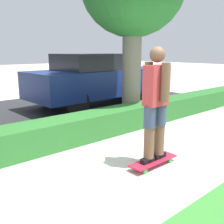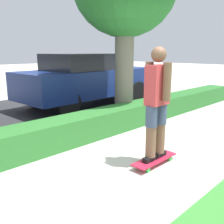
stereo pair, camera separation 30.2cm
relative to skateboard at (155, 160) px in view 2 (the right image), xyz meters
name	(u,v)px [view 2 (the right image)]	position (x,y,z in m)	size (l,w,h in m)	color
ground_plane	(134,171)	(-0.39, 0.06, -0.08)	(60.00, 60.00, 0.00)	beige
street_asphalt	(6,118)	(-0.39, 4.26, -0.07)	(12.87, 5.00, 0.01)	#2D2D30
hedge_row	(67,131)	(-0.39, 1.66, 0.17)	(12.87, 0.60, 0.48)	#2D702D
skateboard	(155,160)	(0.00, 0.00, 0.00)	(0.83, 0.24, 0.09)	red
skater_person	(157,102)	(0.00, 0.00, 0.88)	(0.49, 0.42, 1.63)	black
parked_car_middle	(88,78)	(2.16, 4.09, 0.76)	(4.46, 1.88, 1.58)	navy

